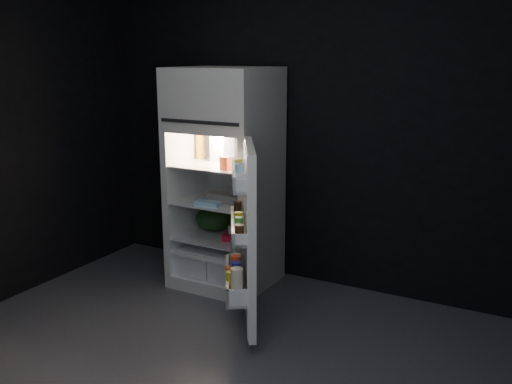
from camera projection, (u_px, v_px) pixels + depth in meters
The scene contains 17 objects.
floor at pixel (208, 377), 3.42m from camera, with size 4.00×3.40×0.00m, color #4E4E53.
wall_back at pixel (322, 122), 4.55m from camera, with size 4.00×0.00×2.70m, color black.
refrigerator at pixel (226, 171), 4.63m from camera, with size 0.76×0.71×1.78m.
fridge_door at pixel (245, 237), 3.83m from camera, with size 0.54×0.71×1.22m.
milk_jug at pixel (222, 147), 4.62m from camera, with size 0.14×0.14×0.24m, color white.
mayo_jar at pixel (244, 155), 4.55m from camera, with size 0.10×0.10×0.14m, color #1C219B.
jam_jar at pixel (253, 158), 4.44m from camera, with size 0.11×0.11×0.13m, color black.
amber_bottle at pixel (201, 146), 4.74m from camera, with size 0.08×0.08×0.22m, color orange.
small_carton at pixel (226, 163), 4.31m from camera, with size 0.08×0.06×0.10m, color #DC4319.
egg_carton at pixel (225, 198), 4.54m from camera, with size 0.29×0.11×0.07m, color gray.
pie at pixel (223, 194), 4.75m from camera, with size 0.28×0.28×0.04m, color tan.
flat_package at pixel (208, 204), 4.43m from camera, with size 0.19×0.10×0.04m, color #99CFED.
wrapped_pkg at pixel (252, 195), 4.69m from camera, with size 0.11×0.09×0.05m, color beige.
produce_bag at pixel (214, 219), 4.81m from camera, with size 0.32×0.27×0.20m, color #193815.
yogurt_tray at pixel (239, 237), 4.56m from camera, with size 0.24×0.13×0.05m, color red.
small_can_red at pixel (254, 226), 4.78m from camera, with size 0.06×0.06×0.09m, color red.
small_can_silver at pixel (258, 228), 4.73m from camera, with size 0.06×0.06×0.09m, color silver.
Camera 1 is at (1.71, -2.55, 1.90)m, focal length 40.00 mm.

